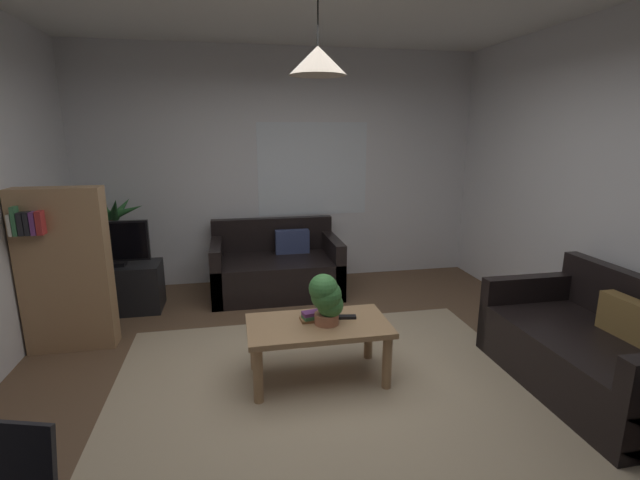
{
  "coord_description": "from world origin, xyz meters",
  "views": [
    {
      "loc": [
        -0.63,
        -2.9,
        1.84
      ],
      "look_at": [
        0.0,
        0.3,
        1.05
      ],
      "focal_mm": 25.21,
      "sensor_mm": 36.0,
      "label": 1
    }
  ],
  "objects_px": {
    "book_on_table_1": "(313,316)",
    "tv": "(111,243)",
    "pendant_lamp": "(318,60)",
    "couch_right_side": "(594,353)",
    "coffee_table": "(318,333)",
    "couch_under_window": "(276,270)",
    "remote_on_table_0": "(346,317)",
    "book_on_table_2": "(312,313)",
    "bookshelf_corner": "(65,269)",
    "book_on_table_0": "(311,319)",
    "tv_stand": "(117,288)",
    "potted_palm_corner": "(115,252)",
    "potted_plant_on_table": "(326,297)"
  },
  "relations": [
    {
      "from": "book_on_table_1",
      "to": "tv",
      "type": "xyz_separation_m",
      "value": [
        -1.78,
        1.63,
        0.25
      ]
    },
    {
      "from": "book_on_table_1",
      "to": "pendant_lamp",
      "type": "distance_m",
      "value": 1.8
    },
    {
      "from": "couch_right_side",
      "to": "coffee_table",
      "type": "relative_size",
      "value": 1.43
    },
    {
      "from": "coffee_table",
      "to": "tv",
      "type": "height_order",
      "value": "tv"
    },
    {
      "from": "couch_under_window",
      "to": "tv",
      "type": "bearing_deg",
      "value": -171.07
    },
    {
      "from": "couch_under_window",
      "to": "remote_on_table_0",
      "type": "height_order",
      "value": "couch_under_window"
    },
    {
      "from": "book_on_table_2",
      "to": "bookshelf_corner",
      "type": "xyz_separation_m",
      "value": [
        -1.96,
        0.86,
        0.2
      ]
    },
    {
      "from": "book_on_table_0",
      "to": "tv_stand",
      "type": "height_order",
      "value": "tv_stand"
    },
    {
      "from": "pendant_lamp",
      "to": "couch_under_window",
      "type": "bearing_deg",
      "value": 93.54
    },
    {
      "from": "remote_on_table_0",
      "to": "tv",
      "type": "distance_m",
      "value": 2.62
    },
    {
      "from": "book_on_table_2",
      "to": "tv",
      "type": "relative_size",
      "value": 0.19
    },
    {
      "from": "tv_stand",
      "to": "remote_on_table_0",
      "type": "bearing_deg",
      "value": -39.26
    },
    {
      "from": "book_on_table_2",
      "to": "book_on_table_1",
      "type": "bearing_deg",
      "value": 5.24
    },
    {
      "from": "couch_under_window",
      "to": "coffee_table",
      "type": "xyz_separation_m",
      "value": [
        0.12,
        -1.95,
        0.1
      ]
    },
    {
      "from": "pendant_lamp",
      "to": "tv_stand",
      "type": "bearing_deg",
      "value": 136.67
    },
    {
      "from": "remote_on_table_0",
      "to": "tv_stand",
      "type": "distance_m",
      "value": 2.63
    },
    {
      "from": "remote_on_table_0",
      "to": "tv",
      "type": "height_order",
      "value": "tv"
    },
    {
      "from": "remote_on_table_0",
      "to": "book_on_table_1",
      "type": "bearing_deg",
      "value": -82.88
    },
    {
      "from": "couch_right_side",
      "to": "coffee_table",
      "type": "bearing_deg",
      "value": -104.81
    },
    {
      "from": "couch_under_window",
      "to": "potted_palm_corner",
      "type": "distance_m",
      "value": 1.8
    },
    {
      "from": "tv_stand",
      "to": "couch_under_window",
      "type": "bearing_deg",
      "value": 8.22
    },
    {
      "from": "couch_right_side",
      "to": "potted_plant_on_table",
      "type": "height_order",
      "value": "potted_plant_on_table"
    },
    {
      "from": "coffee_table",
      "to": "potted_plant_on_table",
      "type": "relative_size",
      "value": 2.7
    },
    {
      "from": "book_on_table_2",
      "to": "book_on_table_0",
      "type": "bearing_deg",
      "value": 131.15
    },
    {
      "from": "couch_right_side",
      "to": "potted_palm_corner",
      "type": "height_order",
      "value": "potted_palm_corner"
    },
    {
      "from": "couch_right_side",
      "to": "tv_stand",
      "type": "xyz_separation_m",
      "value": [
        -3.75,
        2.22,
        -0.02
      ]
    },
    {
      "from": "potted_palm_corner",
      "to": "bookshelf_corner",
      "type": "xyz_separation_m",
      "value": [
        -0.1,
        -1.23,
        0.18
      ]
    },
    {
      "from": "tv",
      "to": "book_on_table_0",
      "type": "bearing_deg",
      "value": -42.63
    },
    {
      "from": "couch_under_window",
      "to": "potted_palm_corner",
      "type": "bearing_deg",
      "value": 173.79
    },
    {
      "from": "coffee_table",
      "to": "remote_on_table_0",
      "type": "relative_size",
      "value": 6.58
    },
    {
      "from": "potted_palm_corner",
      "to": "bookshelf_corner",
      "type": "height_order",
      "value": "bookshelf_corner"
    },
    {
      "from": "book_on_table_0",
      "to": "potted_palm_corner",
      "type": "xyz_separation_m",
      "value": [
        -1.85,
        2.08,
        0.07
      ]
    },
    {
      "from": "book_on_table_2",
      "to": "potted_plant_on_table",
      "type": "height_order",
      "value": "potted_plant_on_table"
    },
    {
      "from": "couch_right_side",
      "to": "book_on_table_1",
      "type": "distance_m",
      "value": 2.07
    },
    {
      "from": "book_on_table_1",
      "to": "tv",
      "type": "height_order",
      "value": "tv"
    },
    {
      "from": "coffee_table",
      "to": "potted_palm_corner",
      "type": "distance_m",
      "value": 2.86
    },
    {
      "from": "couch_under_window",
      "to": "book_on_table_0",
      "type": "height_order",
      "value": "couch_under_window"
    },
    {
      "from": "couch_under_window",
      "to": "couch_right_side",
      "type": "bearing_deg",
      "value": -50.06
    },
    {
      "from": "book_on_table_2",
      "to": "pendant_lamp",
      "type": "xyz_separation_m",
      "value": [
        0.04,
        -0.05,
        1.77
      ]
    },
    {
      "from": "couch_right_side",
      "to": "bookshelf_corner",
      "type": "relative_size",
      "value": 1.08
    },
    {
      "from": "couch_under_window",
      "to": "remote_on_table_0",
      "type": "bearing_deg",
      "value": -79.81
    },
    {
      "from": "potted_plant_on_table",
      "to": "tv_stand",
      "type": "relative_size",
      "value": 0.43
    },
    {
      "from": "book_on_table_0",
      "to": "potted_plant_on_table",
      "type": "distance_m",
      "value": 0.24
    },
    {
      "from": "couch_right_side",
      "to": "book_on_table_2",
      "type": "bearing_deg",
      "value": -105.97
    },
    {
      "from": "bookshelf_corner",
      "to": "couch_under_window",
      "type": "bearing_deg",
      "value": 28.97
    },
    {
      "from": "couch_under_window",
      "to": "potted_plant_on_table",
      "type": "bearing_deg",
      "value": -84.93
    },
    {
      "from": "tv",
      "to": "book_on_table_1",
      "type": "bearing_deg",
      "value": -42.55
    },
    {
      "from": "potted_palm_corner",
      "to": "pendant_lamp",
      "type": "distance_m",
      "value": 3.36
    },
    {
      "from": "coffee_table",
      "to": "tv",
      "type": "distance_m",
      "value": 2.5
    },
    {
      "from": "remote_on_table_0",
      "to": "tv_stand",
      "type": "xyz_separation_m",
      "value": [
        -2.03,
        1.66,
        -0.21
      ]
    }
  ]
}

